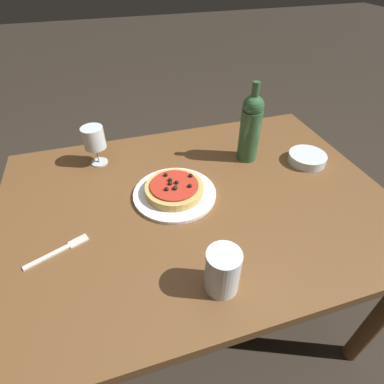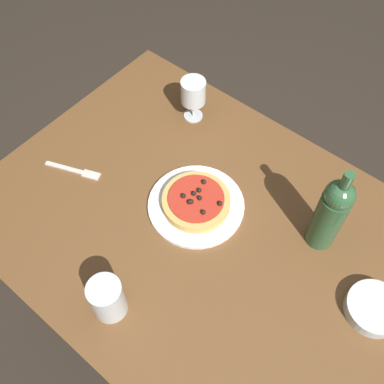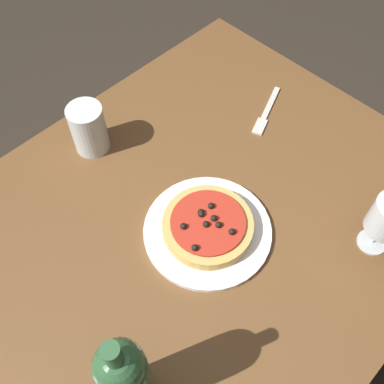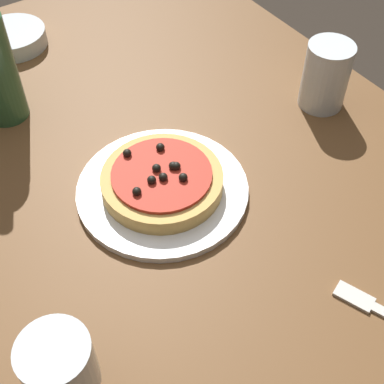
{
  "view_description": "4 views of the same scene",
  "coord_description": "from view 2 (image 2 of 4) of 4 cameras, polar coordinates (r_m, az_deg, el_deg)",
  "views": [
    {
      "loc": [
        0.23,
        0.7,
        1.38
      ],
      "look_at": [
        0.01,
        -0.0,
        0.75
      ],
      "focal_mm": 28.0,
      "sensor_mm": 36.0,
      "label": 1
    },
    {
      "loc": [
        -0.36,
        0.5,
        1.82
      ],
      "look_at": [
        0.06,
        -0.02,
        0.82
      ],
      "focal_mm": 42.0,
      "sensor_mm": 36.0,
      "label": 2
    },
    {
      "loc": [
        -0.29,
        -0.35,
        1.58
      ],
      "look_at": [
        0.08,
        0.02,
        0.8
      ],
      "focal_mm": 42.0,
      "sensor_mm": 36.0,
      "label": 3
    },
    {
      "loc": [
        0.56,
        -0.32,
        1.37
      ],
      "look_at": [
        0.11,
        -0.02,
        0.75
      ],
      "focal_mm": 50.0,
      "sensor_mm": 36.0,
      "label": 4
    }
  ],
  "objects": [
    {
      "name": "wine_glass",
      "position": [
        1.43,
        0.16,
        12.5
      ],
      "size": [
        0.08,
        0.08,
        0.15
      ],
      "color": "silver",
      "rests_on": "dining_table"
    },
    {
      "name": "dining_table",
      "position": [
        1.34,
        1.59,
        -6.37
      ],
      "size": [
        1.27,
        0.92,
        0.72
      ],
      "color": "brown",
      "rests_on": "ground_plane"
    },
    {
      "name": "fork",
      "position": [
        1.41,
        -14.49,
        2.61
      ],
      "size": [
        0.17,
        0.08,
        0.0
      ],
      "rotation": [
        0.0,
        0.0,
        -2.76
      ],
      "color": "beige",
      "rests_on": "dining_table"
    },
    {
      "name": "dinner_plate",
      "position": [
        1.29,
        0.52,
        -1.69
      ],
      "size": [
        0.28,
        0.28,
        0.01
      ],
      "color": "white",
      "rests_on": "dining_table"
    },
    {
      "name": "side_bowl",
      "position": [
        1.23,
        22.09,
        -13.53
      ],
      "size": [
        0.14,
        0.14,
        0.03
      ],
      "color": "silver",
      "rests_on": "dining_table"
    },
    {
      "name": "pizza",
      "position": [
        1.27,
        0.53,
        -1.15
      ],
      "size": [
        0.19,
        0.19,
        0.04
      ],
      "color": "tan",
      "rests_on": "dinner_plate"
    },
    {
      "name": "wine_bottle",
      "position": [
        1.18,
        17.23,
        -2.53
      ],
      "size": [
        0.08,
        0.08,
        0.3
      ],
      "color": "#2D5633",
      "rests_on": "dining_table"
    },
    {
      "name": "water_cup",
      "position": [
        1.12,
        -10.69,
        -13.17
      ],
      "size": [
        0.08,
        0.08,
        0.13
      ],
      "color": "silver",
      "rests_on": "dining_table"
    },
    {
      "name": "ground_plane",
      "position": [
        1.92,
        1.14,
        -15.01
      ],
      "size": [
        14.0,
        14.0,
        0.0
      ],
      "primitive_type": "plane",
      "color": "#2D261E"
    }
  ]
}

